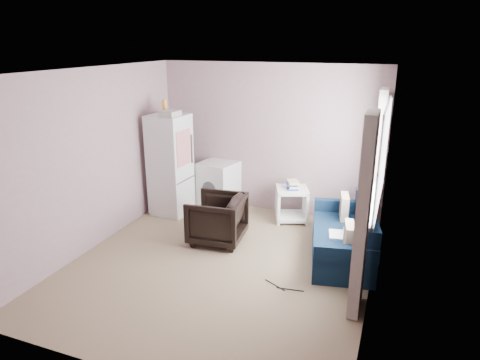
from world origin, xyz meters
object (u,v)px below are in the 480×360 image
object	(u,v)px
armchair	(217,217)
washing_machine	(219,184)
fridge	(170,164)
side_table	(292,202)
sofa	(345,238)

from	to	relation	value
armchair	washing_machine	xyz separation A→B (m)	(-0.52, 1.25, 0.05)
armchair	fridge	size ratio (longest dim) A/B	0.40
armchair	side_table	size ratio (longest dim) A/B	1.13
fridge	side_table	xyz separation A→B (m)	(2.00, 0.41, -0.54)
armchair	fridge	xyz separation A→B (m)	(-1.17, 0.74, 0.47)
armchair	washing_machine	world-z (taller)	washing_machine
fridge	washing_machine	world-z (taller)	fridge
washing_machine	side_table	xyz separation A→B (m)	(1.35, -0.11, -0.11)
fridge	sofa	size ratio (longest dim) A/B	1.08
fridge	washing_machine	xyz separation A→B (m)	(0.65, 0.51, -0.43)
fridge	sofa	xyz separation A→B (m)	(2.99, -0.56, -0.58)
armchair	washing_machine	distance (m)	1.36
armchair	side_table	xyz separation A→B (m)	(0.83, 1.14, -0.07)
fridge	sofa	bearing A→B (deg)	-6.55
washing_machine	fridge	bearing A→B (deg)	-130.72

